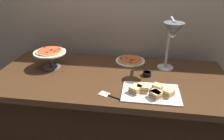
{
  "coord_description": "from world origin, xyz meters",
  "views": [
    {
      "loc": [
        0.23,
        -1.47,
        1.55
      ],
      "look_at": [
        0.01,
        0.0,
        0.81
      ],
      "focal_mm": 33.02,
      "sensor_mm": 36.0,
      "label": 1
    }
  ],
  "objects_px": {
    "pizza_plate_front": "(130,60)",
    "sandwich_platter": "(151,92)",
    "pizza_plate_center": "(50,54)",
    "serving_spatula": "(109,96)",
    "sauce_cup_near": "(147,74)",
    "heat_lamp": "(172,34)"
  },
  "relations": [
    {
      "from": "sauce_cup_near",
      "to": "serving_spatula",
      "type": "relative_size",
      "value": 0.41
    },
    {
      "from": "pizza_plate_front",
      "to": "sandwich_platter",
      "type": "relative_size",
      "value": 0.69
    },
    {
      "from": "pizza_plate_center",
      "to": "sauce_cup_near",
      "type": "relative_size",
      "value": 3.93
    },
    {
      "from": "sandwich_platter",
      "to": "serving_spatula",
      "type": "distance_m",
      "value": 0.29
    },
    {
      "from": "pizza_plate_front",
      "to": "sandwich_platter",
      "type": "distance_m",
      "value": 0.57
    },
    {
      "from": "pizza_plate_front",
      "to": "sandwich_platter",
      "type": "height_order",
      "value": "sandwich_platter"
    },
    {
      "from": "heat_lamp",
      "to": "sauce_cup_near",
      "type": "bearing_deg",
      "value": -169.8
    },
    {
      "from": "heat_lamp",
      "to": "serving_spatula",
      "type": "bearing_deg",
      "value": -139.13
    },
    {
      "from": "pizza_plate_center",
      "to": "sandwich_platter",
      "type": "xyz_separation_m",
      "value": [
        0.85,
        -0.31,
        -0.11
      ]
    },
    {
      "from": "sandwich_platter",
      "to": "sauce_cup_near",
      "type": "relative_size",
      "value": 5.78
    },
    {
      "from": "pizza_plate_front",
      "to": "sauce_cup_near",
      "type": "bearing_deg",
      "value": -60.3
    },
    {
      "from": "pizza_plate_center",
      "to": "serving_spatula",
      "type": "xyz_separation_m",
      "value": [
        0.57,
        -0.37,
        -0.13
      ]
    },
    {
      "from": "pizza_plate_center",
      "to": "pizza_plate_front",
      "type": "bearing_deg",
      "value": 18.71
    },
    {
      "from": "pizza_plate_center",
      "to": "serving_spatula",
      "type": "distance_m",
      "value": 0.69
    },
    {
      "from": "sandwich_platter",
      "to": "serving_spatula",
      "type": "relative_size",
      "value": 2.37
    },
    {
      "from": "heat_lamp",
      "to": "pizza_plate_front",
      "type": "distance_m",
      "value": 0.52
    },
    {
      "from": "sandwich_platter",
      "to": "heat_lamp",
      "type": "bearing_deg",
      "value": 65.94
    },
    {
      "from": "sandwich_platter",
      "to": "sauce_cup_near",
      "type": "distance_m",
      "value": 0.28
    },
    {
      "from": "pizza_plate_center",
      "to": "heat_lamp",
      "type": "bearing_deg",
      "value": -0.62
    },
    {
      "from": "heat_lamp",
      "to": "pizza_plate_center",
      "type": "relative_size",
      "value": 1.66
    },
    {
      "from": "pizza_plate_center",
      "to": "sauce_cup_near",
      "type": "bearing_deg",
      "value": -2.72
    },
    {
      "from": "pizza_plate_front",
      "to": "pizza_plate_center",
      "type": "relative_size",
      "value": 1.01
    }
  ]
}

